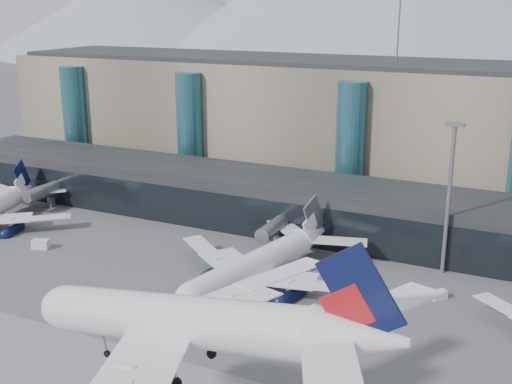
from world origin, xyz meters
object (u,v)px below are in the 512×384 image
veh_d (439,295)px  lightmast_mid (449,190)px  veh_a (41,244)px  jet_parked_mid (267,252)px  veh_c (267,291)px  veh_g (303,265)px  hero_jet (211,313)px

veh_d → lightmast_mid: bearing=49.5°
veh_a → veh_d: size_ratio=1.25×
jet_parked_mid → veh_c: size_ratio=10.31×
lightmast_mid → veh_d: bearing=-82.6°
veh_a → veh_c: (46.24, -0.29, 0.22)m
veh_g → veh_c: bearing=-56.6°
jet_parked_mid → lightmast_mid: bearing=-46.2°
veh_c → hero_jet: bearing=-41.5°
lightmast_mid → hero_jet: hero_jet is taller
lightmast_mid → veh_c: size_ratio=6.68×
veh_d → veh_c: bearing=156.3°
lightmast_mid → veh_a: (-68.97, -21.15, -13.57)m
lightmast_mid → veh_d: lightmast_mid is taller
veh_a → veh_c: 46.24m
veh_a → veh_d: 71.13m
jet_parked_mid → veh_g: 8.50m
lightmast_mid → veh_d: (1.38, -10.61, -13.73)m
hero_jet → lightmast_mid: bearing=85.4°
veh_c → veh_d: bearing=54.4°
veh_c → veh_g: (1.04, 12.41, -0.30)m
jet_parked_mid → veh_c: bearing=-142.2°
lightmast_mid → hero_jet: (-9.47, -61.64, 4.48)m
veh_a → veh_c: veh_c is taller
veh_a → hero_jet: bearing=-54.7°
veh_g → veh_d: bearing=34.2°
veh_c → veh_a: bearing=-150.1°
jet_parked_mid → veh_d: bearing=-67.2°
veh_a → veh_g: bearing=-6.0°
jet_parked_mid → veh_d: (26.93, 4.83, -4.11)m
veh_c → veh_d: size_ratio=1.59×
veh_d → jet_parked_mid: bearing=142.2°
hero_jet → veh_a: hero_jet is taller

